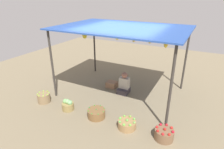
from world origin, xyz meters
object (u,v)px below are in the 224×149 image
(vendor_person, at_px, (124,85))
(basket_green_chilies, at_px, (96,113))
(basket_cabbages, at_px, (68,105))
(basket_limes, at_px, (44,98))
(wooden_crate_near_vendor, at_px, (112,84))
(basket_red_apples, at_px, (164,134))
(basket_green_apples, at_px, (127,124))

(vendor_person, height_order, basket_green_chilies, vendor_person)
(vendor_person, xyz_separation_m, basket_cabbages, (-1.07, -1.77, -0.14))
(basket_limes, bearing_deg, wooden_crate_near_vendor, 53.38)
(vendor_person, relative_size, basket_limes, 1.91)
(vendor_person, relative_size, basket_red_apples, 1.68)
(basket_green_chilies, xyz_separation_m, basket_green_apples, (0.96, -0.03, -0.01))
(basket_green_chilies, distance_m, wooden_crate_near_vendor, 1.96)
(basket_green_chilies, bearing_deg, vendor_person, 86.62)
(basket_limes, bearing_deg, basket_green_chilies, 2.37)
(basket_limes, height_order, basket_green_chilies, basket_limes)
(basket_green_apples, relative_size, basket_red_apples, 1.04)
(basket_limes, distance_m, basket_green_apples, 2.93)
(basket_limes, xyz_separation_m, basket_red_apples, (3.89, 0.09, -0.01))
(vendor_person, xyz_separation_m, basket_green_chilies, (-0.10, -1.70, -0.18))
(vendor_person, bearing_deg, basket_red_apples, -42.87)
(basket_limes, height_order, basket_green_apples, basket_limes)
(basket_green_apples, bearing_deg, basket_cabbages, -178.63)
(basket_green_chilies, relative_size, basket_green_apples, 1.05)
(basket_green_chilies, height_order, wooden_crate_near_vendor, basket_green_chilies)
(vendor_person, xyz_separation_m, basket_green_apples, (0.86, -1.73, -0.19))
(basket_cabbages, relative_size, basket_green_chilies, 0.71)
(basket_limes, relative_size, basket_red_apples, 0.88)
(basket_green_chilies, bearing_deg, basket_green_apples, -1.56)
(basket_red_apples, height_order, wooden_crate_near_vendor, basket_red_apples)
(basket_limes, xyz_separation_m, basket_green_apples, (2.93, 0.06, -0.04))
(vendor_person, bearing_deg, basket_green_chilies, -93.38)
(vendor_person, bearing_deg, basket_green_apples, -63.52)
(basket_cabbages, relative_size, wooden_crate_near_vendor, 0.96)
(basket_cabbages, xyz_separation_m, basket_green_apples, (1.94, 0.05, -0.04))
(basket_green_apples, xyz_separation_m, wooden_crate_near_vendor, (-1.45, 1.93, -0.00))
(basket_green_apples, height_order, basket_red_apples, basket_red_apples)
(wooden_crate_near_vendor, bearing_deg, basket_green_chilies, -75.47)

